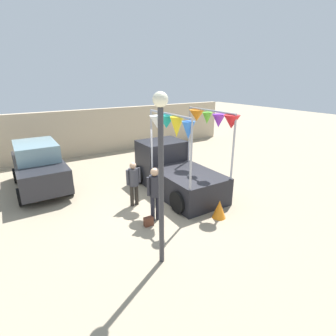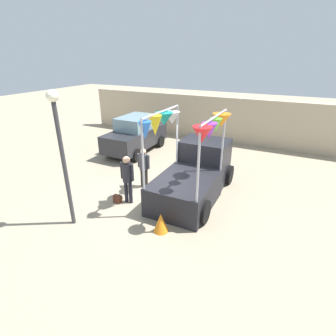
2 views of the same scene
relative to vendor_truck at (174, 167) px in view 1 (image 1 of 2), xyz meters
name	(u,v)px [view 1 (image 1 of 2)]	position (x,y,z in m)	size (l,w,h in m)	color
ground_plane	(164,203)	(-0.98, -0.85, -0.93)	(60.00, 60.00, 0.00)	gray
vendor_truck	(174,167)	(0.00, 0.00, 0.00)	(2.50, 4.16, 3.22)	black
parked_car	(39,166)	(-4.53, 2.98, 0.02)	(1.88, 4.00, 1.88)	#26262B
person_customer	(155,189)	(-1.84, -1.71, 0.13)	(0.53, 0.34, 1.74)	black
person_vendor	(134,180)	(-1.96, -0.44, 0.03)	(0.53, 0.34, 1.59)	#2D2823
handbag	(149,221)	(-2.19, -1.91, -0.79)	(0.28, 0.16, 0.28)	#592D1E
street_lamp	(161,159)	(-2.68, -3.53, 1.70)	(0.32, 0.32, 4.05)	#333338
brick_boundary_wall	(95,132)	(-0.98, 6.87, 0.37)	(18.00, 0.36, 2.60)	tan
folded_kite_bundle_tangerine	(219,209)	(-0.03, -2.69, -0.63)	(0.44, 0.44, 0.60)	orange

